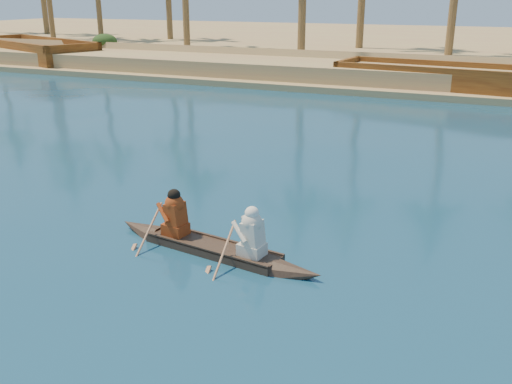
% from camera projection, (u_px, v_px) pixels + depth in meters
% --- Properties ---
extents(ground, '(160.00, 160.00, 0.00)m').
position_uv_depth(ground, '(470.00, 339.00, 9.23)').
color(ground, '#0C344F').
rests_on(ground, ground).
extents(sandy_embankment, '(150.00, 51.00, 1.50)m').
position_uv_depth(sandy_embankment, '(510.00, 52.00, 49.65)').
color(sandy_embankment, tan).
rests_on(sandy_embankment, ground).
extents(shrub_cluster, '(100.00, 6.00, 2.40)m').
position_uv_depth(shrub_cluster, '(509.00, 62.00, 36.11)').
color(shrub_cluster, '#1A3714').
rests_on(shrub_cluster, ground).
extents(canoe, '(5.28, 1.47, 1.44)m').
position_uv_depth(canoe, '(212.00, 240.00, 12.24)').
color(canoe, '#3B2C20').
rests_on(canoe, ground).
extents(barge_left, '(14.05, 8.92, 2.22)m').
position_uv_depth(barge_left, '(34.00, 54.00, 45.53)').
color(barge_left, brown).
rests_on(barge_left, ground).
extents(barge_mid, '(11.65, 4.97, 1.88)m').
position_uv_depth(barge_mid, '(439.00, 81.00, 31.94)').
color(barge_mid, brown).
rests_on(barge_mid, ground).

